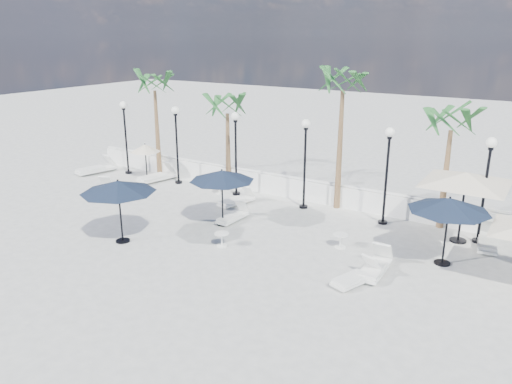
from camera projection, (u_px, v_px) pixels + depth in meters
The scene contains 28 objects.
ground at pixel (213, 264), 16.27m from camera, with size 100.00×100.00×0.00m, color #999994.
balustrade at pixel (314, 191), 22.19m from camera, with size 26.00×0.30×1.01m.
lamppost_0 at pixel (125, 127), 26.06m from camera, with size 0.36×0.36×3.84m.
lamppost_1 at pixel (176, 134), 24.29m from camera, with size 0.36×0.36×3.84m.
lamppost_2 at pixel (236, 142), 22.53m from camera, with size 0.36×0.36×3.84m.
lamppost_3 at pixel (305, 151), 20.76m from camera, with size 0.36×0.36×3.84m.
lamppost_4 at pixel (388, 162), 19.00m from camera, with size 0.36×0.36×3.84m.
lamppost_5 at pixel (487, 176), 17.23m from camera, with size 0.36×0.36×3.84m.
palm_0 at pixel (155, 88), 25.33m from camera, with size 2.60×2.60×5.50m.
palm_1 at pixel (227, 110), 23.29m from camera, with size 2.60×2.60×4.70m.
palm_2 at pixel (343, 87), 20.00m from camera, with size 2.60×2.60×6.10m.
palm_3 at pixel (451, 126), 18.19m from camera, with size 2.60×2.60×4.90m.
lounger_0 at pixel (96, 168), 26.76m from camera, with size 1.17×2.24×0.80m.
lounger_1 at pixel (100, 190), 23.12m from camera, with size 1.26×1.88×0.68m.
lounger_2 at pixel (158, 176), 25.33m from camera, with size 1.16×2.21×0.79m.
lounger_3 at pixel (236, 200), 21.84m from camera, with size 0.99×1.87×0.67m.
lounger_4 at pixel (233, 216), 19.95m from camera, with size 0.58×1.67×0.62m.
lounger_5 at pixel (357, 276), 14.98m from camera, with size 1.11×1.82×0.65m.
lounger_6 at pixel (487, 240), 17.51m from camera, with size 0.90×2.01×0.73m.
lounger_7 at pixel (375, 267), 15.57m from camera, with size 0.69×1.93×0.71m.
side_table_0 at pixel (219, 188), 23.33m from camera, with size 0.50×0.50×0.48m.
side_table_1 at pixel (222, 238), 17.56m from camera, with size 0.51×0.51×0.50m.
side_table_2 at pixel (340, 239), 17.45m from camera, with size 0.51×0.51×0.50m.
parasol_navy_left at pixel (118, 187), 17.41m from camera, with size 2.66×2.66×2.34m.
parasol_navy_mid at pixel (222, 176), 19.06m from camera, with size 2.52×2.52×2.26m.
parasol_navy_right at pixel (449, 205), 15.68m from camera, with size 2.59×2.59×2.32m.
parasol_cream_sq_b at pixel (467, 173), 17.27m from camera, with size 5.56×5.56×2.79m.
parasol_cream_small at pixel (145, 149), 25.26m from camera, with size 1.53×1.53×1.88m.
Camera 1 is at (9.01, -11.80, 7.20)m, focal length 35.00 mm.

